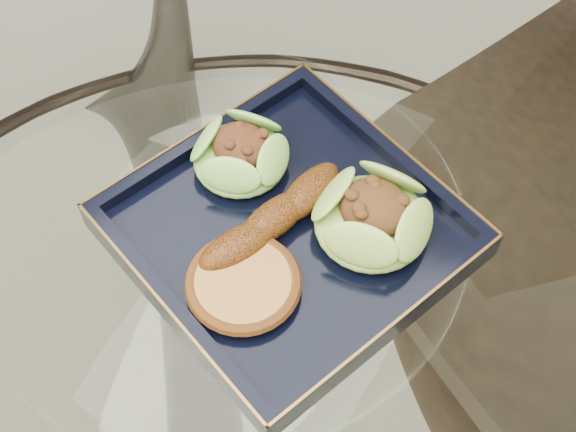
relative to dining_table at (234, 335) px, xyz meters
The scene contains 7 objects.
dining_table is the anchor object (origin of this frame).
dining_chair 0.45m from the dining_table, 61.58° to the left, with size 0.54×0.54×0.96m.
navy_plate 0.18m from the dining_table, 52.25° to the left, with size 0.27×0.27×0.02m, color black.
lettuce_wrap_left 0.22m from the dining_table, 114.17° to the left, with size 0.09×0.09×0.03m, color #51932A.
lettuce_wrap_right 0.24m from the dining_table, 40.79° to the left, with size 0.10×0.10×0.04m, color olive.
roasted_plantain 0.21m from the dining_table, 57.79° to the left, with size 0.16×0.03×0.03m, color #66300A.
crumb_patty 0.20m from the dining_table, 30.29° to the right, with size 0.09×0.09×0.02m, color #A67A37.
Camera 1 is at (0.25, -0.28, 1.39)m, focal length 50.00 mm.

